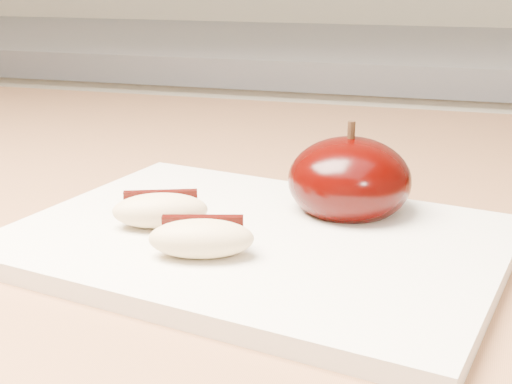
# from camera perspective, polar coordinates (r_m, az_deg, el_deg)

# --- Properties ---
(back_cabinet) EXTENTS (2.40, 0.62, 0.94)m
(back_cabinet) POSITION_cam_1_polar(r_m,az_deg,el_deg) (1.36, 10.40, -8.28)
(back_cabinet) COLOR silver
(back_cabinet) RESTS_ON ground
(cutting_board) EXTENTS (0.31, 0.25, 0.01)m
(cutting_board) POSITION_cam_1_polar(r_m,az_deg,el_deg) (0.42, 0.00, -3.96)
(cutting_board) COLOR silver
(cutting_board) RESTS_ON island_counter
(apple_half) EXTENTS (0.10, 0.10, 0.07)m
(apple_half) POSITION_cam_1_polar(r_m,az_deg,el_deg) (0.46, 7.47, 0.94)
(apple_half) COLOR black
(apple_half) RESTS_ON cutting_board
(apple_wedge_a) EXTENTS (0.06, 0.05, 0.02)m
(apple_wedge_a) POSITION_cam_1_polar(r_m,az_deg,el_deg) (0.43, -7.66, -1.43)
(apple_wedge_a) COLOR #DABD8A
(apple_wedge_a) RESTS_ON cutting_board
(apple_wedge_b) EXTENTS (0.06, 0.04, 0.02)m
(apple_wedge_b) POSITION_cam_1_polar(r_m,az_deg,el_deg) (0.38, -4.38, -3.67)
(apple_wedge_b) COLOR #DABD8A
(apple_wedge_b) RESTS_ON cutting_board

